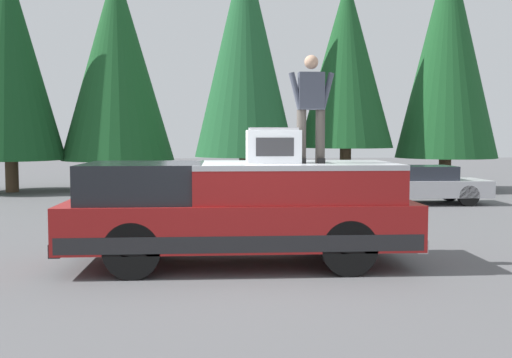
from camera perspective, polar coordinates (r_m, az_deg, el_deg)
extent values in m
plane|color=#565659|center=(9.39, -0.96, -8.65)|extent=(90.00, 90.00, 0.00)
cube|color=maroon|center=(9.65, -1.59, -4.08)|extent=(2.00, 5.50, 0.70)
cube|color=#232326|center=(9.68, -1.59, -5.20)|extent=(2.01, 5.39, 0.24)
cube|color=black|center=(9.64, -10.62, -0.27)|extent=(1.84, 1.87, 0.60)
cube|color=maroon|center=(9.66, 3.63, -0.44)|extent=(1.92, 3.19, 0.52)
cube|color=#B7BABF|center=(9.64, 3.64, 1.34)|extent=(1.94, 3.19, 0.08)
cube|color=#232326|center=(9.97, -17.31, -5.57)|extent=(1.96, 0.16, 0.20)
cube|color=#B2B5BA|center=(10.15, 13.83, -5.33)|extent=(1.96, 0.16, 0.20)
cylinder|color=black|center=(8.94, -11.72, -6.65)|extent=(0.30, 0.84, 0.84)
cylinder|color=black|center=(10.60, -10.44, -4.93)|extent=(0.30, 0.84, 0.84)
cylinder|color=black|center=(9.06, 8.81, -6.46)|extent=(0.30, 0.84, 0.84)
cylinder|color=black|center=(10.71, 6.84, -4.80)|extent=(0.30, 0.84, 0.84)
cube|color=silver|center=(9.52, 1.63, 3.12)|extent=(0.64, 0.84, 0.52)
cube|color=#2D2D30|center=(9.20, 1.82, 3.08)|extent=(0.01, 0.59, 0.29)
cube|color=#99999E|center=(9.52, 1.64, 4.80)|extent=(0.58, 0.76, 0.04)
cylinder|color=#423D38|center=(9.49, 6.15, 4.06)|extent=(0.15, 0.15, 0.84)
cube|color=black|center=(9.46, 6.17, 1.76)|extent=(0.26, 0.11, 0.08)
cylinder|color=#423D38|center=(9.45, 4.35, 4.07)|extent=(0.15, 0.15, 0.84)
cube|color=black|center=(9.42, 4.37, 1.76)|extent=(0.26, 0.11, 0.08)
cube|color=#474C5B|center=(9.49, 5.28, 8.35)|extent=(0.24, 0.40, 0.58)
sphere|color=tan|center=(9.54, 5.30, 11.05)|extent=(0.22, 0.22, 0.22)
cylinder|color=#474C5B|center=(9.51, 6.78, 8.34)|extent=(0.09, 0.23, 0.58)
cylinder|color=#474C5B|center=(9.43, 3.82, 8.39)|extent=(0.09, 0.23, 0.58)
cube|color=silver|center=(18.85, 15.20, -0.81)|extent=(1.64, 4.10, 0.50)
cube|color=#282D38|center=(18.85, 15.52, 0.59)|extent=(1.31, 1.89, 0.42)
cylinder|color=black|center=(17.80, 12.07, -1.62)|extent=(0.20, 0.62, 0.62)
cylinder|color=black|center=(19.19, 10.90, -1.19)|extent=(0.20, 0.62, 0.62)
cylinder|color=black|center=(18.65, 19.61, -1.51)|extent=(0.20, 0.62, 0.62)
cylinder|color=black|center=(19.98, 17.98, -1.11)|extent=(0.20, 0.62, 0.62)
cylinder|color=#4C3826|center=(23.89, 17.57, 0.48)|extent=(0.45, 0.45, 1.23)
cone|color=#194C23|center=(24.05, 17.82, 11.57)|extent=(3.78, 3.78, 8.04)
cylinder|color=#4C3826|center=(22.53, 8.52, 0.92)|extent=(0.42, 0.42, 1.63)
cone|color=#194C23|center=(22.66, 8.63, 10.94)|extent=(3.49, 3.49, 6.27)
cylinder|color=#4C3826|center=(21.59, -1.05, 0.42)|extent=(0.43, 0.43, 1.32)
cone|color=#1E562D|center=(21.75, -1.07, 12.22)|extent=(3.61, 3.61, 7.60)
cylinder|color=#4C3826|center=(23.74, -12.96, 0.42)|extent=(0.52, 0.52, 1.13)
cone|color=#194C23|center=(23.86, -13.13, 10.78)|extent=(4.30, 4.30, 7.46)
cylinder|color=#4C3826|center=(23.69, -22.27, 0.28)|extent=(0.47, 0.47, 1.19)
cone|color=#14421E|center=(23.81, -22.56, 10.61)|extent=(3.88, 3.88, 7.37)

